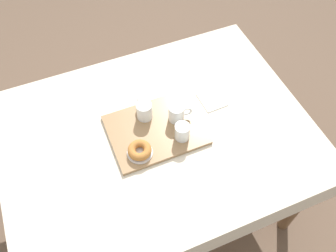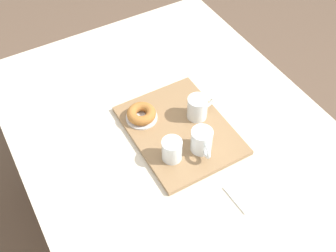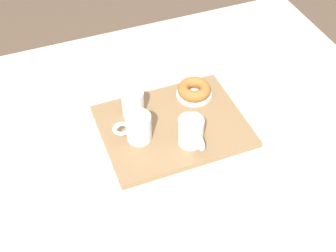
% 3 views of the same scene
% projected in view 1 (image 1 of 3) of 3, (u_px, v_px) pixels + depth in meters
% --- Properties ---
extents(ground_plane, '(6.00, 6.00, 0.00)m').
position_uv_depth(ground_plane, '(160.00, 198.00, 2.27)').
color(ground_plane, brown).
extents(dining_table, '(1.44, 1.09, 0.75)m').
position_uv_depth(dining_table, '(157.00, 143.00, 1.72)').
color(dining_table, beige).
rests_on(dining_table, ground).
extents(serving_tray, '(0.43, 0.34, 0.02)m').
position_uv_depth(serving_tray, '(156.00, 129.00, 1.66)').
color(serving_tray, olive).
rests_on(serving_tray, dining_table).
extents(tea_mug_left, '(0.07, 0.11, 0.09)m').
position_uv_depth(tea_mug_left, '(144.00, 111.00, 1.65)').
color(tea_mug_left, white).
rests_on(tea_mug_left, serving_tray).
extents(tea_mug_right, '(0.11, 0.07, 0.09)m').
position_uv_depth(tea_mug_right, '(177.00, 113.00, 1.65)').
color(tea_mug_right, white).
rests_on(tea_mug_right, serving_tray).
extents(water_glass_near, '(0.07, 0.07, 0.08)m').
position_uv_depth(water_glass_near, '(182.00, 132.00, 1.59)').
color(water_glass_near, white).
rests_on(water_glass_near, serving_tray).
extents(donut_plate_left, '(0.12, 0.12, 0.01)m').
position_uv_depth(donut_plate_left, '(140.00, 153.00, 1.57)').
color(donut_plate_left, silver).
rests_on(donut_plate_left, serving_tray).
extents(sugar_donut_left, '(0.11, 0.11, 0.04)m').
position_uv_depth(sugar_donut_left, '(140.00, 150.00, 1.55)').
color(sugar_donut_left, '#A3662D').
rests_on(sugar_donut_left, donut_plate_left).
extents(paper_napkin, '(0.12, 0.14, 0.01)m').
position_uv_depth(paper_napkin, '(212.00, 99.00, 1.77)').
color(paper_napkin, white).
rests_on(paper_napkin, dining_table).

